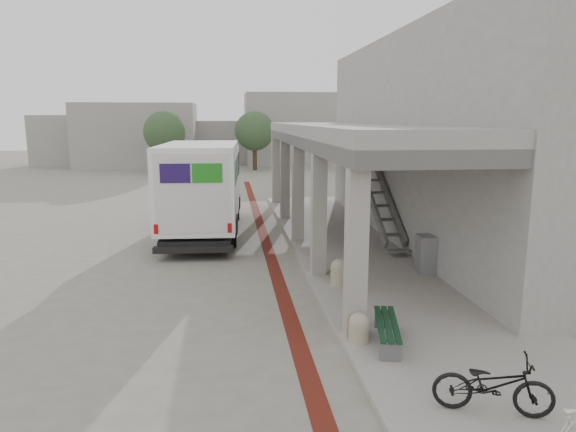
{
  "coord_description": "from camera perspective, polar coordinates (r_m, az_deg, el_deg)",
  "views": [
    {
      "loc": [
        -0.26,
        -12.59,
        4.22
      ],
      "look_at": [
        1.35,
        1.04,
        1.6
      ],
      "focal_mm": 32.0,
      "sensor_mm": 36.0,
      "label": 1
    }
  ],
  "objects": [
    {
      "name": "utility_cabinet",
      "position": [
        14.34,
        15.07,
        -4.09
      ],
      "size": [
        0.51,
        0.65,
        1.01
      ],
      "primitive_type": "cube",
      "rotation": [
        0.0,
        0.0,
        -0.1
      ],
      "color": "gray",
      "rests_on": "sidewalk"
    },
    {
      "name": "tree_left",
      "position": [
        40.88,
        -13.56,
        9.04
      ],
      "size": [
        3.2,
        3.2,
        4.8
      ],
      "color": "#38281C",
      "rests_on": "ground"
    },
    {
      "name": "fedex_truck",
      "position": [
        19.05,
        -9.4,
        3.33
      ],
      "size": [
        2.81,
        7.99,
        3.37
      ],
      "rotation": [
        0.0,
        0.0,
        -0.04
      ],
      "color": "black",
      "rests_on": "ground"
    },
    {
      "name": "bollard_near",
      "position": [
        9.83,
        7.88,
        -12.14
      ],
      "size": [
        0.38,
        0.38,
        0.57
      ],
      "color": "gray",
      "rests_on": "sidewalk"
    },
    {
      "name": "bike_lane_stripe",
      "position": [
        15.24,
        -1.74,
        -5.26
      ],
      "size": [
        0.35,
        40.0,
        0.01
      ],
      "primitive_type": "cube",
      "color": "#531910",
      "rests_on": "ground"
    },
    {
      "name": "ground",
      "position": [
        13.28,
        -5.31,
        -7.77
      ],
      "size": [
        120.0,
        120.0,
        0.0
      ],
      "primitive_type": "plane",
      "color": "slate",
      "rests_on": "ground"
    },
    {
      "name": "tree_mid",
      "position": [
        42.66,
        -3.75,
        9.37
      ],
      "size": [
        3.2,
        3.2,
        4.8
      ],
      "color": "#38281C",
      "rests_on": "ground"
    },
    {
      "name": "transit_building",
      "position": [
        18.52,
        15.93,
        7.86
      ],
      "size": [
        7.6,
        17.0,
        7.0
      ],
      "color": "gray",
      "rests_on": "ground"
    },
    {
      "name": "bollard_far",
      "position": [
        12.92,
        5.76,
        -6.19
      ],
      "size": [
        0.45,
        0.45,
        0.67
      ],
      "color": "gray",
      "rests_on": "sidewalk"
    },
    {
      "name": "bicycle_black",
      "position": [
        8.08,
        21.82,
        -17.0
      ],
      "size": [
        1.74,
        1.08,
        0.86
      ],
      "primitive_type": "imported",
      "rotation": [
        0.0,
        0.0,
        1.24
      ],
      "color": "black",
      "rests_on": "sidewalk"
    },
    {
      "name": "distant_backdrop",
      "position": [
        48.57,
        -9.9,
        8.84
      ],
      "size": [
        28.0,
        10.0,
        6.5
      ],
      "color": "gray",
      "rests_on": "ground"
    },
    {
      "name": "sidewalk",
      "position": [
        13.93,
        11.49,
        -6.8
      ],
      "size": [
        4.4,
        28.0,
        0.12
      ],
      "primitive_type": "cube",
      "color": "gray",
      "rests_on": "ground"
    },
    {
      "name": "bench",
      "position": [
        9.85,
        10.95,
        -12.16
      ],
      "size": [
        0.74,
        1.76,
        0.4
      ],
      "rotation": [
        0.0,
        0.0,
        -0.22
      ],
      "color": "slate",
      "rests_on": "sidewalk"
    },
    {
      "name": "tree_right",
      "position": [
        42.85,
        7.22,
        9.32
      ],
      "size": [
        3.2,
        3.2,
        4.8
      ],
      "color": "#38281C",
      "rests_on": "ground"
    }
  ]
}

